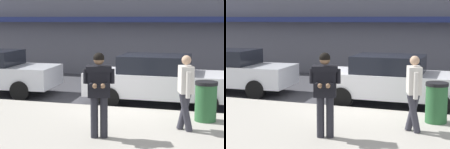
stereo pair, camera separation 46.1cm
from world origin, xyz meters
TOP-DOWN VIEW (x-y plane):
  - ground_plane at (0.00, 0.00)m, footprint 80.00×80.00m
  - sidewalk at (1.00, -2.85)m, footprint 32.00×5.30m
  - curb_paint_line at (1.00, 0.05)m, footprint 28.00×0.12m
  - parked_sedan_near at (-5.11, 1.14)m, footprint 4.60×2.13m
  - parked_sedan_mid at (0.82, 0.93)m, footprint 4.50×1.94m
  - man_texting_on_phone at (0.12, -3.03)m, footprint 0.63×0.64m
  - pedestrian_in_light_coat at (1.82, -2.01)m, footprint 0.41×0.58m
  - trash_bin at (2.24, -1.07)m, footprint 0.55×0.55m

SIDE VIEW (x-z plane):
  - ground_plane at x=0.00m, z-range 0.00..0.00m
  - curb_paint_line at x=1.00m, z-range 0.00..0.01m
  - sidewalk at x=1.00m, z-range 0.00..0.14m
  - trash_bin at x=2.24m, z-range 0.14..1.12m
  - parked_sedan_near at x=-5.11m, z-range 0.02..1.56m
  - parked_sedan_mid at x=0.82m, z-range 0.02..1.56m
  - pedestrian_in_light_coat at x=1.82m, z-range 0.26..1.96m
  - man_texting_on_phone at x=0.12m, z-range 0.35..2.15m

